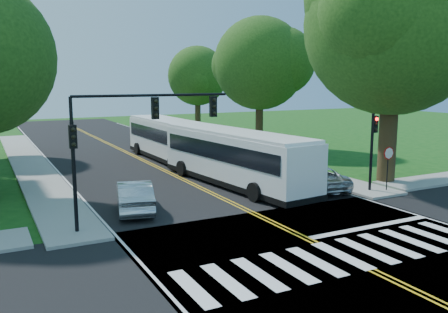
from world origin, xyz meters
TOP-DOWN VIEW (x-y plane):
  - ground at (0.00, 0.00)m, footprint 140.00×140.00m
  - road at (0.00, 18.00)m, footprint 14.00×96.00m
  - cross_road at (0.00, 0.00)m, footprint 60.00×12.00m
  - center_line at (0.00, 22.00)m, footprint 0.36×70.00m
  - edge_line_w at (-6.80, 22.00)m, footprint 0.12×70.00m
  - edge_line_e at (6.80, 22.00)m, footprint 0.12×70.00m
  - crosswalk at (0.00, -0.50)m, footprint 12.60×3.00m
  - stop_bar at (3.50, 1.60)m, footprint 6.60×0.40m
  - sidewalk_nw at (-8.30, 25.00)m, footprint 2.60×40.00m
  - sidewalk_ne at (8.30, 25.00)m, footprint 2.60×40.00m
  - tree_ne_big at (11.00, 8.00)m, footprint 10.80×10.80m
  - tree_east_mid at (11.50, 24.00)m, footprint 8.40×8.40m
  - tree_east_far at (12.50, 40.00)m, footprint 7.20×7.20m
  - signal_nw at (-5.86, 6.43)m, footprint 7.15×0.46m
  - signal_ne at (8.20, 6.44)m, footprint 0.30×0.46m
  - stop_sign at (9.00, 5.98)m, footprint 0.76×0.08m
  - bus_lead at (2.20, 11.75)m, footprint 4.11×13.14m
  - bus_follow at (1.96, 22.12)m, footprint 3.21×12.66m
  - hatchback at (-5.00, 8.86)m, footprint 2.62×4.90m
  - suv at (5.72, 8.48)m, footprint 3.18×5.51m
  - dark_sedan at (5.37, 21.04)m, footprint 3.14×5.20m

SIDE VIEW (x-z plane):
  - ground at x=0.00m, z-range 0.00..0.00m
  - road at x=0.00m, z-range 0.00..0.01m
  - cross_road at x=0.00m, z-range 0.00..0.01m
  - center_line at x=0.00m, z-range 0.01..0.02m
  - edge_line_w at x=-6.80m, z-range 0.01..0.02m
  - edge_line_e at x=6.80m, z-range 0.01..0.02m
  - crosswalk at x=0.00m, z-range 0.01..0.02m
  - stop_bar at x=3.50m, z-range 0.01..0.02m
  - sidewalk_nw at x=-8.30m, z-range 0.00..0.15m
  - sidewalk_ne at x=8.30m, z-range 0.00..0.15m
  - dark_sedan at x=5.37m, z-range 0.01..1.42m
  - suv at x=5.72m, z-range 0.01..1.46m
  - hatchback at x=-5.00m, z-range 0.01..1.55m
  - bus_follow at x=1.96m, z-range 0.10..3.37m
  - bus_lead at x=2.20m, z-range 0.10..3.45m
  - stop_sign at x=9.00m, z-range 0.77..3.30m
  - signal_ne at x=8.20m, z-range 0.76..5.16m
  - signal_nw at x=-5.86m, z-range 1.55..7.21m
  - tree_east_far at x=12.50m, z-range 1.69..12.03m
  - tree_east_mid at x=11.50m, z-range 1.89..13.82m
  - tree_ne_big at x=11.00m, z-range 2.17..17.08m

